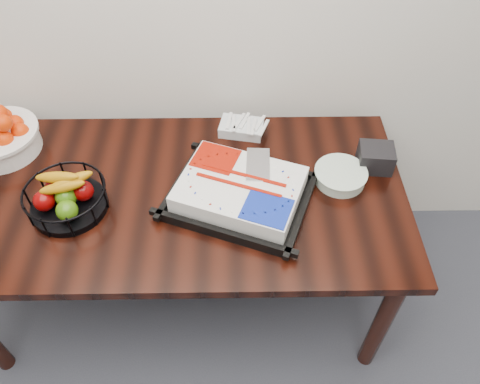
{
  "coord_description": "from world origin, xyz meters",
  "views": [
    {
      "loc": [
        0.23,
        0.77,
        2.11
      ],
      "look_at": [
        0.25,
        1.92,
        0.83
      ],
      "focal_mm": 35.0,
      "sensor_mm": 36.0,
      "label": 1
    }
  ],
  "objects_px": {
    "fruit_basket": "(66,197)",
    "plate_stack": "(340,176)",
    "cake_tray": "(240,192)",
    "napkin_box": "(375,158)",
    "table": "(179,205)"
  },
  "relations": [
    {
      "from": "napkin_box",
      "to": "cake_tray",
      "type": "bearing_deg",
      "value": -162.31
    },
    {
      "from": "cake_tray",
      "to": "fruit_basket",
      "type": "height_order",
      "value": "fruit_basket"
    },
    {
      "from": "cake_tray",
      "to": "plate_stack",
      "type": "height_order",
      "value": "cake_tray"
    },
    {
      "from": "fruit_basket",
      "to": "plate_stack",
      "type": "relative_size",
      "value": 1.45
    },
    {
      "from": "table",
      "to": "cake_tray",
      "type": "bearing_deg",
      "value": -11.25
    },
    {
      "from": "table",
      "to": "fruit_basket",
      "type": "relative_size",
      "value": 5.95
    },
    {
      "from": "cake_tray",
      "to": "napkin_box",
      "type": "relative_size",
      "value": 4.52
    },
    {
      "from": "table",
      "to": "napkin_box",
      "type": "relative_size",
      "value": 13.16
    },
    {
      "from": "table",
      "to": "fruit_basket",
      "type": "xyz_separation_m",
      "value": [
        -0.39,
        -0.08,
        0.15
      ]
    },
    {
      "from": "plate_stack",
      "to": "cake_tray",
      "type": "bearing_deg",
      "value": -166.14
    },
    {
      "from": "fruit_basket",
      "to": "plate_stack",
      "type": "bearing_deg",
      "value": 7.14
    },
    {
      "from": "table",
      "to": "plate_stack",
      "type": "bearing_deg",
      "value": 4.33
    },
    {
      "from": "cake_tray",
      "to": "plate_stack",
      "type": "bearing_deg",
      "value": 13.86
    },
    {
      "from": "table",
      "to": "cake_tray",
      "type": "xyz_separation_m",
      "value": [
        0.25,
        -0.05,
        0.13
      ]
    },
    {
      "from": "fruit_basket",
      "to": "napkin_box",
      "type": "height_order",
      "value": "fruit_basket"
    }
  ]
}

